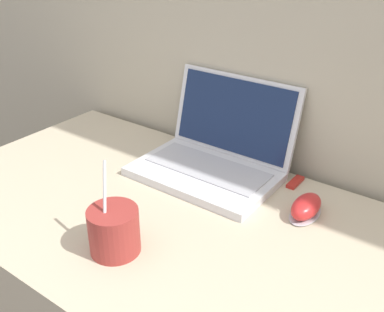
{
  "coord_description": "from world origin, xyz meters",
  "views": [
    {
      "loc": [
        0.48,
        -0.3,
        1.3
      ],
      "look_at": [
        -0.04,
        0.42,
        0.84
      ],
      "focal_mm": 42.0,
      "sensor_mm": 36.0,
      "label": 1
    }
  ],
  "objects_px": {
    "drink_cup": "(114,230)",
    "laptop": "(215,153)",
    "usb_stick": "(295,182)",
    "computer_mouse": "(306,207)"
  },
  "relations": [
    {
      "from": "laptop",
      "to": "usb_stick",
      "type": "xyz_separation_m",
      "value": [
        0.19,
        0.06,
        -0.04
      ]
    },
    {
      "from": "drink_cup",
      "to": "usb_stick",
      "type": "height_order",
      "value": "drink_cup"
    },
    {
      "from": "drink_cup",
      "to": "laptop",
      "type": "bearing_deg",
      "value": 93.28
    },
    {
      "from": "laptop",
      "to": "computer_mouse",
      "type": "xyz_separation_m",
      "value": [
        0.26,
        -0.05,
        -0.03
      ]
    },
    {
      "from": "drink_cup",
      "to": "usb_stick",
      "type": "distance_m",
      "value": 0.45
    },
    {
      "from": "laptop",
      "to": "usb_stick",
      "type": "bearing_deg",
      "value": 16.84
    },
    {
      "from": "laptop",
      "to": "usb_stick",
      "type": "height_order",
      "value": "laptop"
    },
    {
      "from": "computer_mouse",
      "to": "usb_stick",
      "type": "relative_size",
      "value": 1.69
    },
    {
      "from": "drink_cup",
      "to": "computer_mouse",
      "type": "bearing_deg",
      "value": 52.78
    },
    {
      "from": "laptop",
      "to": "drink_cup",
      "type": "height_order",
      "value": "laptop"
    }
  ]
}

